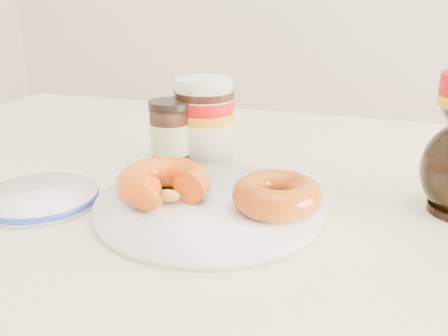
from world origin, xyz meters
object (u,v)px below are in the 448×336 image
(donut_bitten, at_px, (164,183))
(dark_jar, at_px, (171,135))
(nutella_jar, at_px, (205,117))
(plate, at_px, (210,206))
(donut_whole, at_px, (277,195))
(dining_table, at_px, (288,267))
(blue_rim_saucer, at_px, (39,197))

(donut_bitten, distance_m, dark_jar, 0.14)
(nutella_jar, xyz_separation_m, dark_jar, (-0.04, -0.04, -0.02))
(plate, height_order, donut_whole, donut_whole)
(donut_bitten, bearing_deg, donut_whole, 13.33)
(nutella_jar, bearing_deg, dark_jar, -133.95)
(dining_table, height_order, donut_whole, donut_whole)
(plate, relative_size, dark_jar, 2.75)
(donut_bitten, xyz_separation_m, blue_rim_saucer, (-0.14, -0.04, -0.02))
(plate, xyz_separation_m, blue_rim_saucer, (-0.20, -0.04, 0.00))
(donut_whole, bearing_deg, dark_jar, 145.61)
(dining_table, xyz_separation_m, dark_jar, (-0.19, 0.08, 0.13))
(nutella_jar, distance_m, dark_jar, 0.06)
(nutella_jar, distance_m, blue_rim_saucer, 0.25)
(donut_whole, relative_size, nutella_jar, 0.80)
(plate, distance_m, blue_rim_saucer, 0.20)
(donut_whole, height_order, blue_rim_saucer, donut_whole)
(donut_whole, xyz_separation_m, blue_rim_saucer, (-0.27, -0.05, -0.02))
(plate, distance_m, donut_bitten, 0.06)
(donut_bitten, distance_m, nutella_jar, 0.17)
(plate, relative_size, blue_rim_saucer, 1.88)
(dining_table, xyz_separation_m, donut_whole, (-0.01, -0.05, 0.11))
(plate, height_order, donut_bitten, donut_bitten)
(donut_bitten, bearing_deg, dining_table, 31.08)
(plate, relative_size, nutella_jar, 2.15)
(dark_jar, bearing_deg, plate, -50.38)
(blue_rim_saucer, bearing_deg, donut_whole, 9.52)
(plate, distance_m, dark_jar, 0.17)
(donut_whole, xyz_separation_m, nutella_jar, (-0.14, 0.16, 0.03))
(blue_rim_saucer, bearing_deg, donut_bitten, 13.74)
(donut_whole, xyz_separation_m, dark_jar, (-0.18, 0.12, 0.02))
(plate, bearing_deg, nutella_jar, 112.61)
(donut_whole, bearing_deg, donut_bitten, -175.34)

